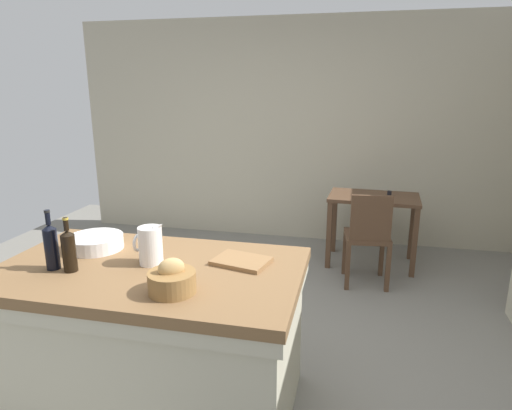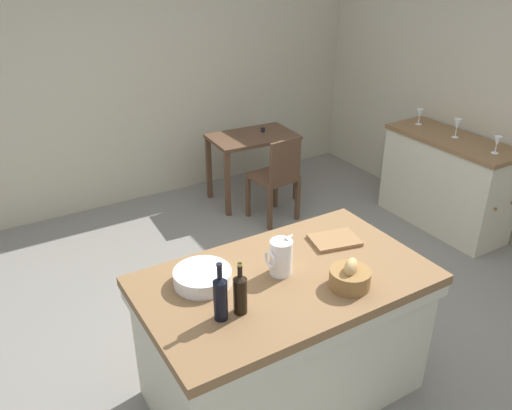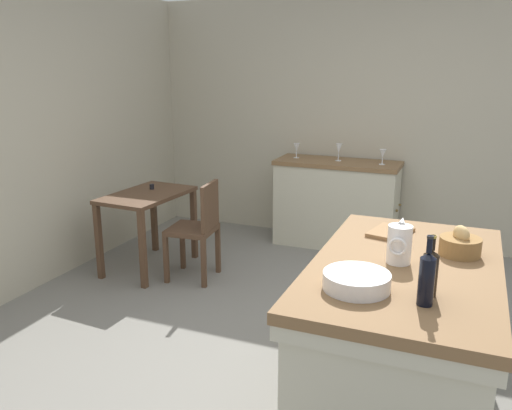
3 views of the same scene
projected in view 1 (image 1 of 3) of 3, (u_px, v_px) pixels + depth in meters
ground_plane at (240, 351)px, 3.14m from camera, size 6.76×6.76×0.00m
wall_back at (295, 132)px, 5.25m from camera, size 5.32×0.12×2.60m
island_table at (153, 333)px, 2.49m from camera, size 1.66×0.98×0.88m
writing_desk at (373, 207)px, 4.55m from camera, size 0.93×0.61×0.79m
wooden_chair at (368, 236)px, 4.06m from camera, size 0.44×0.44×0.91m
pitcher at (150, 245)px, 2.40m from camera, size 0.17×0.13×0.25m
wash_bowl at (96, 242)px, 2.64m from camera, size 0.32×0.32×0.08m
bread_basket at (172, 280)px, 2.07m from camera, size 0.23×0.23×0.17m
cutting_board at (241, 261)px, 2.43m from camera, size 0.34×0.28×0.02m
wine_bottle_dark at (69, 250)px, 2.30m from camera, size 0.07×0.07×0.30m
wine_bottle_amber at (51, 245)px, 2.33m from camera, size 0.07×0.07×0.33m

